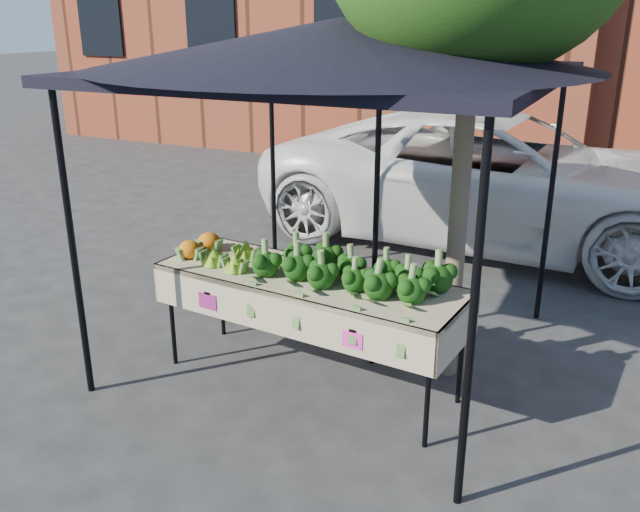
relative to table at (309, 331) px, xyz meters
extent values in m
plane|color=#28282A|center=(0.19, 0.01, -0.45)|extent=(90.00, 90.00, 0.00)
cube|color=#C0B295|center=(0.00, 0.00, 0.00)|extent=(2.46, 1.01, 0.90)
cube|color=#F22D8C|center=(-0.65, -0.40, 0.25)|extent=(0.17, 0.01, 0.12)
cube|color=#FE30B6|center=(0.60, -0.40, 0.25)|extent=(0.17, 0.01, 0.12)
ellipsoid|color=#12340A|center=(0.33, 0.03, 0.58)|extent=(1.48, 0.58, 0.27)
ellipsoid|color=#73A821|center=(-0.66, -0.01, 0.55)|extent=(0.44, 0.48, 0.21)
ellipsoid|color=orange|center=(-1.03, 0.07, 0.54)|extent=(0.24, 0.44, 0.19)
camera|label=1|loc=(2.12, -4.16, 2.29)|focal=37.46mm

